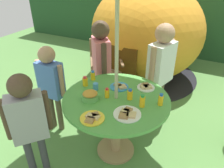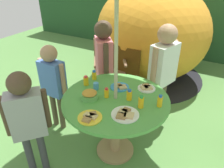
# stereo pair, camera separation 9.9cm
# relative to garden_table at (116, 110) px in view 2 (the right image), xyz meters

# --- Properties ---
(ground_plane) EXTENTS (10.00, 10.00, 0.02)m
(ground_plane) POSITION_rel_garden_table_xyz_m (0.00, 0.00, -0.62)
(ground_plane) COLOR #548442
(hedge_backdrop) EXTENTS (9.00, 0.70, 1.90)m
(hedge_backdrop) POSITION_rel_garden_table_xyz_m (0.00, 3.71, 0.34)
(hedge_backdrop) COLOR #234C28
(hedge_backdrop) RESTS_ON ground_plane
(garden_table) EXTENTS (1.12, 1.12, 0.76)m
(garden_table) POSITION_rel_garden_table_xyz_m (0.00, 0.00, 0.00)
(garden_table) COLOR tan
(garden_table) RESTS_ON ground_plane
(wooden_chair) EXTENTS (0.67, 0.67, 0.94)m
(wooden_chair) POSITION_rel_garden_table_xyz_m (-0.69, 1.08, -0.07)
(wooden_chair) COLOR brown
(wooden_chair) RESTS_ON ground_plane
(dome_tent) EXTENTS (2.29, 2.29, 1.75)m
(dome_tent) POSITION_rel_garden_table_xyz_m (-0.36, 2.05, 0.26)
(dome_tent) COLOR orange
(dome_tent) RESTS_ON ground_plane
(child_in_white_shirt) EXTENTS (0.30, 0.45, 1.38)m
(child_in_white_shirt) POSITION_rel_garden_table_xyz_m (0.25, 0.79, 0.27)
(child_in_white_shirt) COLOR brown
(child_in_white_shirt) RESTS_ON ground_plane
(child_in_pink_shirt) EXTENTS (0.38, 0.40, 1.36)m
(child_in_pink_shirt) POSITION_rel_garden_table_xyz_m (-0.52, 0.63, 0.26)
(child_in_pink_shirt) COLOR brown
(child_in_pink_shirt) RESTS_ON ground_plane
(child_in_blue_shirt) EXTENTS (0.40, 0.20, 1.17)m
(child_in_blue_shirt) POSITION_rel_garden_table_xyz_m (-0.89, 0.02, 0.14)
(child_in_blue_shirt) COLOR brown
(child_in_blue_shirt) RESTS_ON ground_plane
(child_in_grey_shirt) EXTENTS (0.34, 0.35, 1.20)m
(child_in_grey_shirt) POSITION_rel_garden_table_xyz_m (-0.57, -0.65, 0.16)
(child_in_grey_shirt) COLOR #3F3F47
(child_in_grey_shirt) RESTS_ON ground_plane
(snack_bowl) EXTENTS (0.18, 0.18, 0.09)m
(snack_bowl) POSITION_rel_garden_table_xyz_m (-0.23, -0.14, 0.19)
(snack_bowl) COLOR #66B259
(snack_bowl) RESTS_ON garden_table
(plate_center_back) EXTENTS (0.21, 0.21, 0.03)m
(plate_center_back) POSITION_rel_garden_table_xyz_m (-0.06, 0.21, 0.16)
(plate_center_back) COLOR #338CD8
(plate_center_back) RESTS_ON garden_table
(plate_front_edge) EXTENTS (0.26, 0.26, 0.03)m
(plate_front_edge) POSITION_rel_garden_table_xyz_m (0.21, -0.21, 0.16)
(plate_front_edge) COLOR white
(plate_front_edge) RESTS_ON garden_table
(plate_far_right) EXTENTS (0.22, 0.22, 0.03)m
(plate_far_right) POSITION_rel_garden_table_xyz_m (-0.05, -0.40, 0.16)
(plate_far_right) COLOR yellow
(plate_far_right) RESTS_ON garden_table
(plate_near_left) EXTENTS (0.20, 0.20, 0.03)m
(plate_near_left) POSITION_rel_garden_table_xyz_m (0.21, 0.33, 0.17)
(plate_near_left) COLOR white
(plate_near_left) RESTS_ON garden_table
(juice_bottle_near_right) EXTENTS (0.06, 0.06, 0.12)m
(juice_bottle_near_right) POSITION_rel_garden_table_xyz_m (0.13, 0.04, 0.21)
(juice_bottle_near_right) COLOR yellow
(juice_bottle_near_right) RESTS_ON garden_table
(juice_bottle_far_left) EXTENTS (0.05, 0.05, 0.13)m
(juice_bottle_far_left) POSITION_rel_garden_table_xyz_m (0.44, 0.08, 0.21)
(juice_bottle_far_left) COLOR yellow
(juice_bottle_far_left) RESTS_ON garden_table
(juice_bottle_center_front) EXTENTS (0.05, 0.05, 0.11)m
(juice_bottle_center_front) POSITION_rel_garden_table_xyz_m (-0.42, 0.23, 0.21)
(juice_bottle_center_front) COLOR yellow
(juice_bottle_center_front) RESTS_ON garden_table
(juice_bottle_mid_left) EXTENTS (0.06, 0.06, 0.11)m
(juice_bottle_mid_left) POSITION_rel_garden_table_xyz_m (-0.42, 0.08, 0.20)
(juice_bottle_mid_left) COLOR yellow
(juice_bottle_mid_left) RESTS_ON garden_table
(juice_bottle_mid_right) EXTENTS (0.05, 0.05, 0.11)m
(juice_bottle_mid_right) POSITION_rel_garden_table_xyz_m (-0.09, -0.03, 0.20)
(juice_bottle_mid_right) COLOR yellow
(juice_bottle_mid_right) RESTS_ON garden_table
(juice_bottle_back_edge) EXTENTS (0.05, 0.05, 0.13)m
(juice_bottle_back_edge) POSITION_rel_garden_table_xyz_m (0.29, -0.02, 0.21)
(juice_bottle_back_edge) COLOR yellow
(juice_bottle_back_edge) RESTS_ON garden_table
(cup_near) EXTENTS (0.06, 0.06, 0.07)m
(cup_near) POSITION_rel_garden_table_xyz_m (-0.28, 0.05, 0.19)
(cup_near) COLOR #4C99D8
(cup_near) RESTS_ON garden_table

